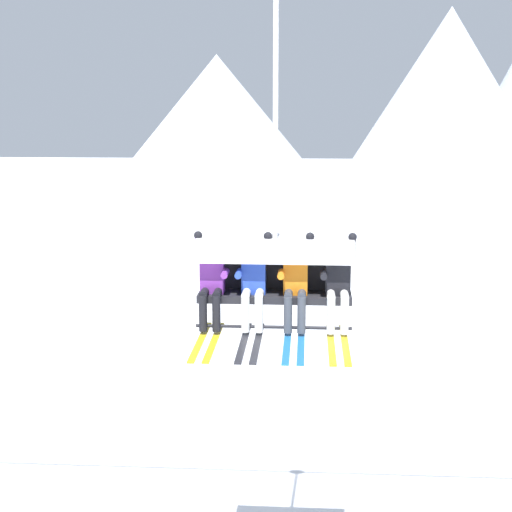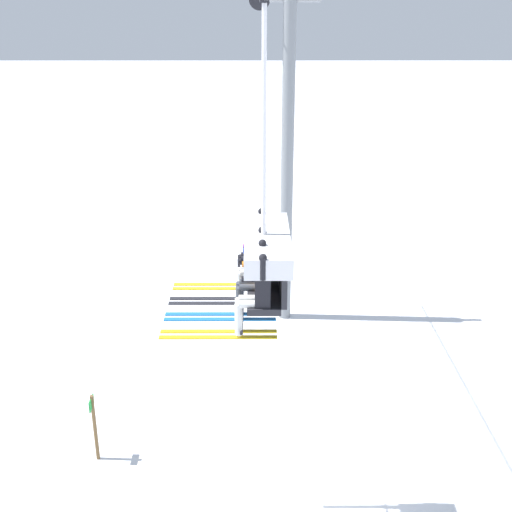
{
  "view_description": "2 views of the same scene",
  "coord_description": "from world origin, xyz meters",
  "views": [
    {
      "loc": [
        0.74,
        -11.02,
        7.72
      ],
      "look_at": [
        0.07,
        -0.97,
        5.75
      ],
      "focal_mm": 55.0,
      "sensor_mm": 36.0,
      "label": 1
    },
    {
      "loc": [
        9.34,
        -0.93,
        9.22
      ],
      "look_at": [
        0.53,
        -0.91,
        5.69
      ],
      "focal_mm": 45.0,
      "sensor_mm": 36.0,
      "label": 2
    }
  ],
  "objects": [
    {
      "name": "skier_black",
      "position": [
        1.15,
        -0.94,
        5.39
      ],
      "size": [
        0.48,
        1.7,
        1.34
      ],
      "color": "black"
    },
    {
      "name": "skier_purple",
      "position": [
        -0.53,
        -0.94,
        5.39
      ],
      "size": [
        0.48,
        1.7,
        1.34
      ],
      "color": "purple"
    },
    {
      "name": "mountain_peak_west",
      "position": [
        -6.64,
        52.43,
        5.75
      ],
      "size": [
        19.25,
        19.25,
        11.49
      ],
      "color": "silver",
      "rests_on": "ground_plane"
    },
    {
      "name": "mountain_peak_central",
      "position": [
        9.4,
        39.63,
        6.77
      ],
      "size": [
        17.01,
        17.01,
        13.54
      ],
      "color": "silver",
      "rests_on": "ground_plane"
    },
    {
      "name": "chairlift_chair",
      "position": [
        0.31,
        -0.73,
        5.72
      ],
      "size": [
        2.09,
        0.74,
        4.49
      ],
      "color": "#232328"
    },
    {
      "name": "skier_orange",
      "position": [
        0.59,
        -0.94,
        5.39
      ],
      "size": [
        0.48,
        1.7,
        1.34
      ],
      "color": "orange"
    },
    {
      "name": "skier_blue",
      "position": [
        0.04,
        -0.94,
        5.39
      ],
      "size": [
        0.48,
        1.7,
        1.34
      ],
      "color": "#2847B7"
    }
  ]
}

